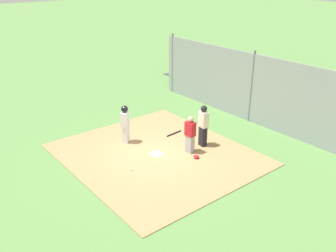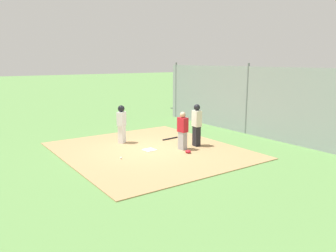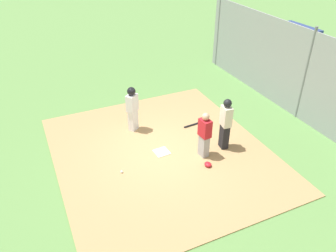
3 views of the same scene
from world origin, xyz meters
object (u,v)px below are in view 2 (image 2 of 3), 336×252
catcher (183,130)px  baseball (121,158)px  parked_car_blue (233,102)px  home_plate (149,150)px  umpire (197,124)px  baseball_bat (170,138)px  catcher_mask (188,152)px  runner (122,122)px

catcher → baseball: catcher is taller
parked_car_blue → home_plate: bearing=-64.6°
catcher → umpire: (0.12, -0.80, 0.14)m
baseball_bat → baseball: 3.48m
home_plate → catcher_mask: catcher_mask is taller
home_plate → baseball_bat: size_ratio=0.52×
home_plate → catcher_mask: bearing=-141.0°
baseball_bat → catcher: bearing=-114.3°
baseball_bat → baseball: baseball is taller
home_plate → runner: runner is taller
baseball_bat → runner: bearing=158.0°
runner → parked_car_blue: bearing=75.8°
baseball → parked_car_blue: bearing=-63.0°
home_plate → parked_car_blue: 11.76m
home_plate → baseball_bat: bearing=-59.4°
catcher → runner: size_ratio=0.93×
catcher → baseball_bat: (1.68, -0.59, -0.74)m
baseball → catcher: bearing=-95.2°
umpire → baseball: 3.49m
baseball_bat → home_plate: bearing=-154.4°
home_plate → umpire: size_ratio=0.26×
home_plate → catcher: catcher is taller
umpire → runner: size_ratio=1.07×
umpire → runner: umpire is taller
catcher_mask → home_plate: bearing=39.0°
runner → parked_car_blue: size_ratio=0.38×
umpire → baseball: size_ratio=23.26×
catcher → baseball: size_ratio=20.24×
baseball_bat → catcher_mask: size_ratio=3.49×
catcher_mask → umpire: bearing=-55.4°
umpire → parked_car_blue: (6.12, -8.42, -0.32)m
umpire → baseball_bat: bearing=-75.0°
home_plate → umpire: (-0.55, -1.92, 0.89)m
baseball → parked_car_blue: parked_car_blue is taller
baseball_bat → umpire: bearing=-87.3°
catcher_mask → parked_car_blue: size_ratio=0.06×
runner → parked_car_blue: runner is taller
umpire → baseball: bearing=5.3°
catcher → parked_car_blue: size_ratio=0.35×
umpire → baseball_bat: (1.56, 0.21, -0.87)m
runner → parked_car_blue: (3.93, -10.69, -0.33)m
parked_car_blue → catcher_mask: bearing=-57.0°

